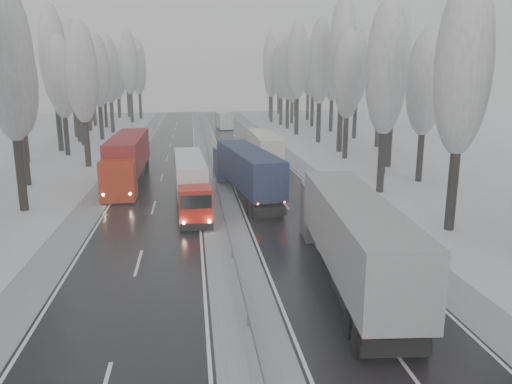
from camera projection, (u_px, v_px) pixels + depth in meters
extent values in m
cube|color=black|center=(273.00, 187.00, 46.45)|extent=(7.50, 200.00, 0.03)
cube|color=black|center=(158.00, 191.00, 45.13)|extent=(7.50, 200.00, 0.03)
cube|color=#A1A3A9|center=(216.00, 189.00, 45.79)|extent=(3.00, 200.00, 0.04)
cube|color=#A1A3A9|center=(324.00, 186.00, 47.07)|extent=(2.40, 200.00, 0.04)
cube|color=#A1A3A9|center=(102.00, 192.00, 44.51)|extent=(2.40, 200.00, 0.04)
cube|color=slate|center=(216.00, 183.00, 45.66)|extent=(0.06, 200.00, 0.32)
cube|color=slate|center=(217.00, 191.00, 43.80)|extent=(0.12, 0.12, 0.60)
cube|color=slate|center=(206.00, 143.00, 74.69)|extent=(0.12, 0.12, 0.60)
cylinder|color=black|center=(452.00, 189.00, 33.20)|extent=(0.68, 0.68, 5.60)
ellipsoid|color=gray|center=(464.00, 65.00, 31.37)|extent=(3.60, 3.60, 11.45)
cylinder|color=black|center=(381.00, 161.00, 44.11)|extent=(0.68, 0.68, 5.62)
ellipsoid|color=gray|center=(387.00, 67.00, 42.27)|extent=(3.60, 3.60, 11.48)
cylinder|color=black|center=(420.00, 156.00, 48.74)|extent=(0.64, 0.64, 4.94)
ellipsoid|color=gray|center=(426.00, 83.00, 47.13)|extent=(3.60, 3.60, 10.09)
cylinder|color=black|center=(383.00, 149.00, 52.42)|extent=(0.66, 0.66, 5.32)
ellipsoid|color=gray|center=(388.00, 75.00, 50.68)|extent=(3.60, 3.60, 10.88)
cylinder|color=black|center=(389.00, 139.00, 56.44)|extent=(0.72, 0.72, 6.31)
ellipsoid|color=gray|center=(394.00, 57.00, 54.39)|extent=(3.60, 3.60, 12.90)
cylinder|color=black|center=(345.00, 137.00, 62.38)|extent=(0.67, 0.67, 5.38)
ellipsoid|color=gray|center=(348.00, 74.00, 60.62)|extent=(3.60, 3.60, 10.98)
cylinder|color=black|center=(382.00, 135.00, 67.11)|extent=(0.62, 0.62, 4.59)
ellipsoid|color=gray|center=(384.00, 86.00, 65.62)|extent=(3.60, 3.60, 9.39)
cylinder|color=black|center=(340.00, 126.00, 67.54)|extent=(0.76, 0.76, 6.95)
ellipsoid|color=gray|center=(343.00, 50.00, 65.28)|extent=(3.60, 3.60, 14.19)
cylinder|color=black|center=(378.00, 124.00, 72.31)|extent=(0.74, 0.74, 6.59)
ellipsoid|color=gray|center=(382.00, 57.00, 70.16)|extent=(3.60, 3.60, 13.46)
cylinder|color=black|center=(319.00, 122.00, 77.46)|extent=(0.72, 0.72, 6.37)
ellipsoid|color=gray|center=(320.00, 61.00, 75.39)|extent=(3.60, 3.60, 13.01)
cylinder|color=black|center=(355.00, 120.00, 82.26)|extent=(0.70, 0.70, 5.97)
ellipsoid|color=gray|center=(357.00, 67.00, 80.32)|extent=(3.60, 3.60, 12.20)
cylinder|color=black|center=(297.00, 115.00, 87.59)|extent=(0.74, 0.74, 6.65)
ellipsoid|color=gray|center=(298.00, 60.00, 85.42)|extent=(3.60, 3.60, 13.59)
cylinder|color=black|center=(331.00, 115.00, 92.43)|extent=(0.71, 0.71, 6.14)
ellipsoid|color=gray|center=(333.00, 66.00, 90.43)|extent=(3.60, 3.60, 12.54)
cylinder|color=black|center=(287.00, 113.00, 97.10)|extent=(0.71, 0.71, 6.05)
ellipsoid|color=gray|center=(288.00, 67.00, 95.13)|extent=(3.60, 3.60, 12.37)
cylinder|color=black|center=(312.00, 111.00, 101.67)|extent=(0.72, 0.72, 6.30)
ellipsoid|color=gray|center=(313.00, 65.00, 99.62)|extent=(3.60, 3.60, 12.87)
cylinder|color=black|center=(281.00, 111.00, 104.38)|extent=(0.70, 0.70, 5.88)
ellipsoid|color=gray|center=(281.00, 70.00, 102.46)|extent=(3.60, 3.60, 12.00)
cylinder|color=black|center=(292.00, 112.00, 108.75)|extent=(0.64, 0.64, 4.86)
ellipsoid|color=gray|center=(292.00, 79.00, 107.17)|extent=(3.60, 3.60, 9.92)
cylinder|color=black|center=(271.00, 108.00, 111.11)|extent=(0.70, 0.70, 5.98)
ellipsoid|color=gray|center=(272.00, 69.00, 109.17)|extent=(3.60, 3.60, 12.21)
cylinder|color=black|center=(308.00, 107.00, 116.11)|extent=(0.71, 0.71, 6.19)
ellipsoid|color=gray|center=(308.00, 68.00, 114.09)|extent=(3.60, 3.60, 12.64)
cylinder|color=black|center=(270.00, 104.00, 120.68)|extent=(0.75, 0.75, 6.86)
ellipsoid|color=gray|center=(270.00, 62.00, 118.45)|extent=(3.60, 3.60, 14.01)
cylinder|color=black|center=(295.00, 106.00, 125.57)|extent=(0.68, 0.68, 5.55)
ellipsoid|color=gray|center=(296.00, 73.00, 123.76)|extent=(3.60, 3.60, 11.33)
cylinder|color=black|center=(270.00, 103.00, 131.18)|extent=(0.71, 0.71, 6.09)
ellipsoid|color=gray|center=(270.00, 69.00, 129.20)|extent=(3.60, 3.60, 12.45)
cylinder|color=black|center=(278.00, 103.00, 135.47)|extent=(0.67, 0.67, 5.49)
ellipsoid|color=gray|center=(278.00, 74.00, 133.68)|extent=(3.60, 3.60, 11.21)
cylinder|color=black|center=(21.00, 173.00, 37.99)|extent=(0.69, 0.69, 5.83)
ellipsoid|color=gray|center=(8.00, 60.00, 36.09)|extent=(3.60, 3.60, 11.92)
cylinder|color=black|center=(25.00, 159.00, 47.05)|extent=(0.65, 0.65, 5.03)
ellipsoid|color=gray|center=(17.00, 81.00, 45.41)|extent=(3.60, 3.60, 10.28)
cylinder|color=black|center=(87.00, 143.00, 56.68)|extent=(0.67, 0.67, 5.44)
ellipsoid|color=gray|center=(81.00, 73.00, 54.91)|extent=(3.60, 3.60, 11.11)
cylinder|color=black|center=(25.00, 138.00, 59.52)|extent=(0.69, 0.69, 5.72)
ellipsoid|color=gray|center=(18.00, 68.00, 57.66)|extent=(3.60, 3.60, 11.69)
cylinder|color=black|center=(66.00, 135.00, 64.84)|extent=(0.66, 0.66, 5.23)
ellipsoid|color=gray|center=(61.00, 76.00, 63.14)|extent=(3.60, 3.60, 10.68)
cylinder|color=black|center=(59.00, 127.00, 68.32)|extent=(0.74, 0.74, 6.60)
ellipsoid|color=gray|center=(53.00, 56.00, 66.17)|extent=(3.60, 3.60, 13.49)
cylinder|color=black|center=(83.00, 128.00, 74.17)|extent=(0.65, 0.65, 5.16)
ellipsoid|color=gray|center=(79.00, 77.00, 72.48)|extent=(3.60, 3.60, 10.54)
cylinder|color=black|center=(79.00, 123.00, 77.78)|extent=(0.69, 0.69, 5.79)
ellipsoid|color=gray|center=(74.00, 69.00, 75.89)|extent=(3.60, 3.60, 11.84)
cylinder|color=black|center=(101.00, 122.00, 80.84)|extent=(0.68, 0.68, 5.64)
ellipsoid|color=gray|center=(98.00, 71.00, 79.00)|extent=(3.60, 3.60, 11.53)
cylinder|color=black|center=(76.00, 117.00, 83.99)|extent=(0.73, 0.73, 6.56)
ellipsoid|color=gray|center=(71.00, 60.00, 81.85)|extent=(3.60, 3.60, 13.40)
cylinder|color=black|center=(112.00, 117.00, 90.59)|extent=(0.69, 0.69, 5.79)
ellipsoid|color=gray|center=(109.00, 70.00, 88.70)|extent=(3.60, 3.60, 11.84)
cylinder|color=black|center=(89.00, 113.00, 93.75)|extent=(0.74, 0.74, 6.65)
ellipsoid|color=gray|center=(85.00, 61.00, 91.59)|extent=(3.60, 3.60, 13.58)
cylinder|color=black|center=(106.00, 115.00, 99.36)|extent=(0.65, 0.65, 5.12)
ellipsoid|color=gray|center=(103.00, 77.00, 97.69)|extent=(3.60, 3.60, 10.46)
cylinder|color=black|center=(95.00, 112.00, 102.78)|extent=(0.69, 0.69, 5.84)
ellipsoid|color=gray|center=(91.00, 70.00, 100.88)|extent=(3.60, 3.60, 11.92)
cylinder|color=black|center=(132.00, 107.00, 110.09)|extent=(0.74, 0.74, 6.67)
ellipsoid|color=gray|center=(129.00, 63.00, 107.91)|extent=(3.60, 3.60, 13.63)
cylinder|color=black|center=(92.00, 107.00, 112.85)|extent=(0.72, 0.72, 6.31)
ellipsoid|color=gray|center=(89.00, 66.00, 110.79)|extent=(3.60, 3.60, 12.88)
cylinder|color=black|center=(140.00, 106.00, 119.33)|extent=(0.72, 0.72, 6.29)
ellipsoid|color=gray|center=(138.00, 67.00, 117.28)|extent=(3.60, 3.60, 12.84)
cylinder|color=black|center=(119.00, 108.00, 122.65)|extent=(0.64, 0.64, 4.86)
ellipsoid|color=gray|center=(117.00, 79.00, 121.07)|extent=(3.60, 3.60, 9.92)
cylinder|color=black|center=(129.00, 103.00, 125.21)|extent=(0.74, 0.74, 6.63)
ellipsoid|color=gray|center=(126.00, 65.00, 123.05)|extent=(3.60, 3.60, 13.54)
cylinder|color=black|center=(120.00, 104.00, 128.82)|extent=(0.69, 0.69, 5.79)
ellipsoid|color=gray|center=(118.00, 71.00, 126.94)|extent=(3.60, 3.60, 11.82)
cube|color=#535258|center=(323.00, 208.00, 32.14)|extent=(2.99, 3.09, 3.31)
cube|color=black|center=(320.00, 192.00, 33.31)|extent=(2.53, 0.32, 1.10)
cube|color=black|center=(319.00, 222.00, 33.89)|extent=(2.76, 0.40, 0.55)
cube|color=gray|center=(356.00, 232.00, 23.52)|extent=(4.01, 14.51, 3.09)
cube|color=black|center=(403.00, 363.00, 17.04)|extent=(2.54, 0.35, 0.50)
cube|color=black|center=(377.00, 313.00, 20.15)|extent=(2.93, 6.24, 0.50)
cube|color=black|center=(397.00, 359.00, 17.68)|extent=(2.53, 0.28, 0.66)
cylinder|color=black|center=(307.00, 231.00, 31.52)|extent=(0.48, 1.17, 1.15)
cylinder|color=black|center=(343.00, 231.00, 31.62)|extent=(0.48, 1.17, 1.15)
cylinder|color=black|center=(351.00, 324.00, 19.73)|extent=(0.48, 1.17, 1.15)
cylinder|color=black|center=(408.00, 323.00, 19.83)|extent=(0.48, 1.17, 1.15)
cylinder|color=black|center=(360.00, 343.00, 18.34)|extent=(0.48, 1.17, 1.15)
cylinder|color=black|center=(421.00, 342.00, 18.44)|extent=(0.48, 1.17, 1.15)
sphere|color=#FF0C05|center=(375.00, 341.00, 16.72)|extent=(0.22, 0.22, 0.22)
sphere|color=#FF0C05|center=(436.00, 340.00, 16.81)|extent=(0.22, 0.22, 0.22)
sphere|color=white|center=(303.00, 215.00, 33.78)|extent=(0.24, 0.24, 0.24)
sphere|color=white|center=(334.00, 215.00, 33.87)|extent=(0.24, 0.24, 0.24)
cube|color=#1D2748|center=(228.00, 164.00, 49.02)|extent=(2.91, 3.00, 3.09)
cube|color=black|center=(225.00, 155.00, 50.06)|extent=(2.36, 0.42, 1.03)
cube|color=black|center=(225.00, 174.00, 50.61)|extent=(2.57, 0.50, 0.52)
cube|color=black|center=(248.00, 167.00, 41.21)|extent=(4.41, 13.63, 2.89)
cube|color=black|center=(272.00, 214.00, 35.38)|extent=(2.37, 0.44, 0.46)
cube|color=black|center=(260.00, 201.00, 38.19)|extent=(3.01, 5.92, 0.46)
cube|color=black|center=(269.00, 215.00, 35.96)|extent=(2.36, 0.38, 0.62)
cylinder|color=black|center=(219.00, 178.00, 48.23)|extent=(0.50, 1.11, 1.07)
cylinder|color=black|center=(241.00, 177.00, 48.78)|extent=(0.50, 1.11, 1.07)
cylinder|color=black|center=(248.00, 207.00, 37.58)|extent=(0.50, 1.11, 1.07)
cylinder|color=black|center=(275.00, 205.00, 38.13)|extent=(0.50, 1.11, 1.07)
cylinder|color=black|center=(252.00, 211.00, 36.32)|extent=(0.50, 1.11, 1.07)
cylinder|color=black|center=(281.00, 209.00, 36.87)|extent=(0.50, 1.11, 1.07)
sphere|color=#FF0C05|center=(259.00, 204.00, 34.87)|extent=(0.21, 0.21, 0.21)
sphere|color=#FF0C05|center=(285.00, 203.00, 35.37)|extent=(0.21, 0.21, 0.21)
sphere|color=white|center=(216.00, 170.00, 50.29)|extent=(0.23, 0.23, 0.23)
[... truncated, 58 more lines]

